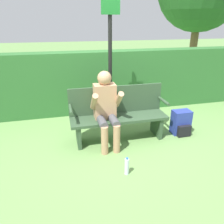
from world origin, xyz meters
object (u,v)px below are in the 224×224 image
at_px(park_bench, 118,114).
at_px(backpack, 181,123).
at_px(person_seated, 106,106).
at_px(signpost, 110,58).
at_px(water_bottle, 127,166).

distance_m(park_bench, backpack, 1.19).
bearing_deg(park_bench, backpack, -6.00).
height_order(person_seated, signpost, signpost).
bearing_deg(park_bench, water_bottle, -98.41).
bearing_deg(backpack, signpost, 147.15).
xyz_separation_m(person_seated, backpack, (1.40, 0.00, -0.46)).
bearing_deg(water_bottle, park_bench, 81.59).
height_order(park_bench, water_bottle, park_bench).
relative_size(water_bottle, signpost, 0.11).
distance_m(person_seated, water_bottle, 1.04).
distance_m(backpack, water_bottle, 1.58).
distance_m(person_seated, signpost, 1.01).
height_order(park_bench, person_seated, person_seated).
xyz_separation_m(water_bottle, signpost, (0.16, 1.62, 1.19)).
xyz_separation_m(park_bench, signpost, (0.01, 0.62, 0.85)).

